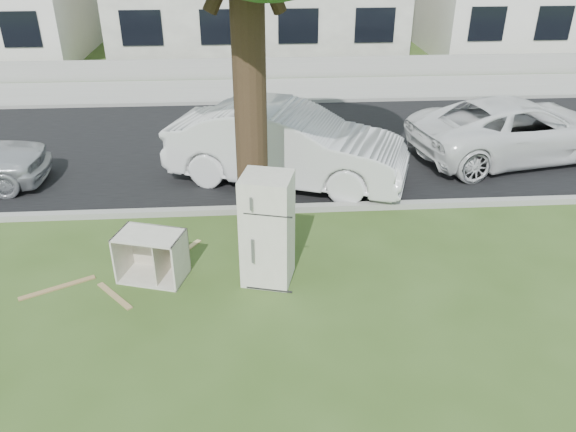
{
  "coord_description": "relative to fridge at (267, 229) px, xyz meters",
  "views": [
    {
      "loc": [
        -0.39,
        -7.16,
        5.07
      ],
      "look_at": [
        0.14,
        0.6,
        0.89
      ],
      "focal_mm": 35.0,
      "sensor_mm": 36.0,
      "label": 1
    }
  ],
  "objects": [
    {
      "name": "kerb_near",
      "position": [
        0.2,
        2.24,
        -0.88
      ],
      "size": [
        120.0,
        0.18,
        0.12
      ],
      "primitive_type": "cube",
      "color": "gray",
      "rests_on": "ground"
    },
    {
      "name": "low_wall",
      "position": [
        0.2,
        12.39,
        -0.53
      ],
      "size": [
        120.0,
        0.15,
        0.7
      ],
      "primitive_type": "cube",
      "color": "gray",
      "rests_on": "ground"
    },
    {
      "name": "kerb_far",
      "position": [
        0.2,
        9.34,
        -0.88
      ],
      "size": [
        120.0,
        0.18,
        0.12
      ],
      "primitive_type": "cube",
      "color": "gray",
      "rests_on": "ground"
    },
    {
      "name": "car_right",
      "position": [
        5.97,
        4.66,
        -0.19
      ],
      "size": [
        5.37,
        3.27,
        1.39
      ],
      "primitive_type": "imported",
      "rotation": [
        0.0,
        0.0,
        1.77
      ],
      "color": "silver",
      "rests_on": "ground"
    },
    {
      "name": "road",
      "position": [
        0.2,
        5.79,
        -0.88
      ],
      "size": [
        120.0,
        7.0,
        0.01
      ],
      "primitive_type": "cube",
      "color": "black",
      "rests_on": "ground"
    },
    {
      "name": "car_center",
      "position": [
        0.53,
        3.67,
        -0.06
      ],
      "size": [
        5.31,
        3.33,
        1.65
      ],
      "primitive_type": "imported",
      "rotation": [
        0.0,
        0.0,
        1.23
      ],
      "color": "silver",
      "rests_on": "ground"
    },
    {
      "name": "sidewalk",
      "position": [
        0.2,
        10.79,
        -0.88
      ],
      "size": [
        120.0,
        2.8,
        0.01
      ],
      "primitive_type": "cube",
      "color": "gray",
      "rests_on": "ground"
    },
    {
      "name": "ground",
      "position": [
        0.2,
        -0.21,
        -0.88
      ],
      "size": [
        120.0,
        120.0,
        0.0
      ],
      "primitive_type": "plane",
      "color": "#334B1A"
    },
    {
      "name": "cabinet",
      "position": [
        -1.81,
        0.15,
        -0.49
      ],
      "size": [
        1.14,
        0.88,
        0.79
      ],
      "primitive_type": "cube",
      "rotation": [
        0.0,
        0.0,
        -0.29
      ],
      "color": "silver",
      "rests_on": "ground"
    },
    {
      "name": "plank_b",
      "position": [
        -2.33,
        -0.33,
        -0.87
      ],
      "size": [
        0.66,
        0.73,
        0.02
      ],
      "primitive_type": "cube",
      "rotation": [
        0.0,
        0.0,
        -0.85
      ],
      "color": "#977C4F",
      "rests_on": "ground"
    },
    {
      "name": "plank_a",
      "position": [
        -3.25,
        -0.06,
        -0.87
      ],
      "size": [
        1.05,
        0.62,
        0.02
      ],
      "primitive_type": "cube",
      "rotation": [
        0.0,
        0.0,
        0.49
      ],
      "color": "olive",
      "rests_on": "ground"
    },
    {
      "name": "plank_c",
      "position": [
        -1.4,
        0.9,
        -0.87
      ],
      "size": [
        0.52,
        0.72,
        0.02
      ],
      "primitive_type": "cube",
      "rotation": [
        0.0,
        0.0,
        0.98
      ],
      "color": "tan",
      "rests_on": "ground"
    },
    {
      "name": "fridge",
      "position": [
        0.0,
        0.0,
        0.0
      ],
      "size": [
        0.88,
        0.84,
        1.77
      ],
      "primitive_type": "cube",
      "rotation": [
        0.0,
        0.0,
        -0.26
      ],
      "color": "beige",
      "rests_on": "ground"
    }
  ]
}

